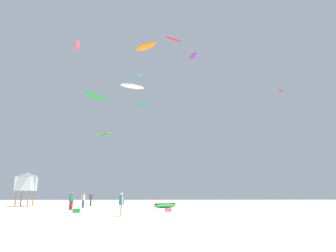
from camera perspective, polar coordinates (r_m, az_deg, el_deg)
The scene contains 19 objects.
ground_plane at distance 15.48m, azimuth 2.74°, elevation -18.75°, with size 120.00×120.00×0.00m, color beige.
person_foreground at distance 21.31m, azimuth -9.05°, elevation -14.52°, with size 0.36×0.50×1.60m.
person_midground at distance 39.12m, azimuth -14.79°, elevation -13.49°, with size 0.37×0.53×1.62m.
person_left at distance 34.65m, azimuth -16.18°, elevation -13.49°, with size 0.38×0.55×1.66m.
person_right at distance 30.81m, azimuth -18.33°, elevation -13.43°, with size 0.54×0.38×1.69m.
kite_grounded_near at distance 34.26m, azimuth -0.52°, elevation -15.22°, with size 3.42×3.94×0.48m.
lifeguard_tower at distance 41.35m, azimuth -25.87°, elevation -9.66°, with size 2.30×2.30×4.15m.
cooler_box at distance 26.49m, azimuth 0.04°, elevation -16.03°, with size 0.56×0.36×0.32m, color #E5598C.
gear_bag at distance 26.26m, azimuth -17.42°, elevation -15.48°, with size 0.56×0.36×0.32m, color green.
kite_aloft_0 at distance 45.95m, azimuth -13.87°, elevation 5.61°, with size 3.66×3.75×0.52m.
kite_aloft_1 at distance 55.47m, azimuth -4.78°, elevation 4.32°, with size 3.00×2.36×0.60m.
kite_aloft_2 at distance 58.81m, azimuth 21.19°, elevation 6.43°, with size 1.81×1.96×0.43m.
kite_aloft_3 at distance 51.07m, azimuth -6.95°, elevation 7.68°, with size 4.42×2.82×0.69m.
kite_aloft_4 at distance 43.13m, azimuth 1.02°, elevation 16.60°, with size 2.79×2.13×0.56m.
kite_aloft_5 at distance 47.33m, azimuth 4.91°, elevation 13.42°, with size 1.39×2.46×0.59m.
kite_aloft_6 at distance 57.59m, azimuth -17.26°, elevation 14.75°, with size 2.29×4.05×0.70m.
kite_aloft_7 at distance 46.26m, azimuth -4.40°, elevation 15.20°, with size 3.81×3.28×0.91m.
kite_aloft_8 at distance 50.58m, azimuth -12.33°, elevation -1.73°, with size 3.45×3.50×0.70m.
kite_aloft_9 at distance 61.31m, azimuth -6.02°, elevation 9.85°, with size 2.45×0.75×0.41m.
Camera 1 is at (-1.30, -15.35, 1.55)m, focal length 31.27 mm.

